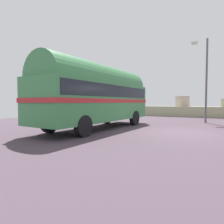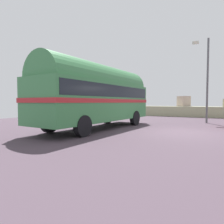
% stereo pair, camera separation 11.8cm
% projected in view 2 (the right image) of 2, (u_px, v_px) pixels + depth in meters
% --- Properties ---
extents(ground, '(32.00, 26.00, 0.02)m').
position_uv_depth(ground, '(179.00, 132.00, 10.01)').
color(ground, '#483944').
extents(breakwater, '(31.36, 2.29, 2.38)m').
position_uv_depth(breakwater, '(204.00, 111.00, 20.10)').
color(breakwater, tan).
rests_on(breakwater, ground).
extents(vintage_coach, '(2.81, 8.69, 3.70)m').
position_uv_depth(vintage_coach, '(98.00, 94.00, 11.33)').
color(vintage_coach, black).
rests_on(vintage_coach, ground).
extents(lamp_post, '(1.20, 0.54, 6.18)m').
position_uv_depth(lamp_post, '(206.00, 76.00, 14.39)').
color(lamp_post, '#5B5B60').
rests_on(lamp_post, ground).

